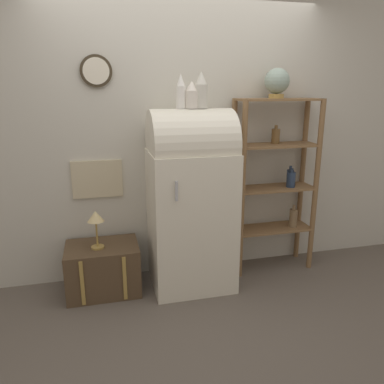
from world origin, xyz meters
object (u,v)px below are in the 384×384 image
vase_center (192,96)px  suitcase_trunk (103,268)px  refrigerator (191,197)px  vase_left (181,92)px  globe (277,82)px  vase_right (201,91)px  desk_lamp (96,220)px

vase_center → suitcase_trunk: bearing=177.3°
refrigerator → vase_center: 0.87m
vase_center → vase_left: bearing=-179.1°
globe → vase_right: bearing=-169.6°
suitcase_trunk → vase_right: 1.75m
vase_center → refrigerator: bearing=-151.2°
vase_right → globe: bearing=10.4°
suitcase_trunk → vase_left: 1.66m
vase_left → suitcase_trunk: bearing=176.8°
desk_lamp → vase_center: bearing=-0.1°
vase_center → desk_lamp: vase_center is taller
vase_left → desk_lamp: size_ratio=0.83×
suitcase_trunk → vase_center: vase_center is taller
vase_center → vase_right: size_ratio=0.75×
globe → vase_center: bearing=-170.9°
vase_left → vase_center: size_ratio=1.26×
globe → vase_right: globe is taller
refrigerator → vase_right: 0.91m
refrigerator → vase_right: (0.09, -0.00, 0.90)m
suitcase_trunk → globe: (1.62, 0.09, 1.59)m
vase_right → suitcase_trunk: bearing=177.2°
vase_center → desk_lamp: 1.30m
vase_right → desk_lamp: bearing=179.6°
refrigerator → vase_left: (-0.08, 0.00, 0.89)m
vase_left → vase_center: (0.09, 0.00, -0.03)m
vase_center → vase_right: vase_right is taller
suitcase_trunk → desk_lamp: size_ratio=1.88×
vase_right → desk_lamp: 1.38m
refrigerator → desk_lamp: 0.83m
suitcase_trunk → vase_left: bearing=-3.2°
vase_center → vase_right: (0.08, -0.01, 0.03)m
refrigerator → desk_lamp: bearing=179.5°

